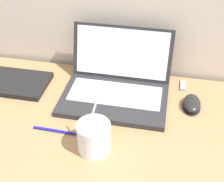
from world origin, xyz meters
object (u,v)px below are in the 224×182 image
object	(u,v)px
laptop	(117,84)
usb_stick	(183,85)
computer_mouse	(192,104)
pen	(56,131)
drink_cup	(94,137)

from	to	relation	value
laptop	usb_stick	bearing A→B (deg)	21.07
laptop	computer_mouse	distance (m)	0.28
computer_mouse	usb_stick	world-z (taller)	computer_mouse
computer_mouse	pen	distance (m)	0.48
laptop	usb_stick	xyz separation A→B (m)	(0.24, 0.09, -0.04)
usb_stick	pen	world-z (taller)	same
laptop	computer_mouse	size ratio (longest dim) A/B	3.64
computer_mouse	laptop	bearing A→B (deg)	174.42
drink_cup	pen	size ratio (longest dim) A/B	1.29
laptop	pen	xyz separation A→B (m)	(-0.15, -0.24, -0.04)
drink_cup	computer_mouse	xyz separation A→B (m)	(0.29, 0.26, -0.04)
drink_cup	usb_stick	world-z (taller)	drink_cup
computer_mouse	usb_stick	xyz separation A→B (m)	(-0.03, 0.12, -0.01)
computer_mouse	usb_stick	distance (m)	0.12
laptop	drink_cup	world-z (taller)	laptop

